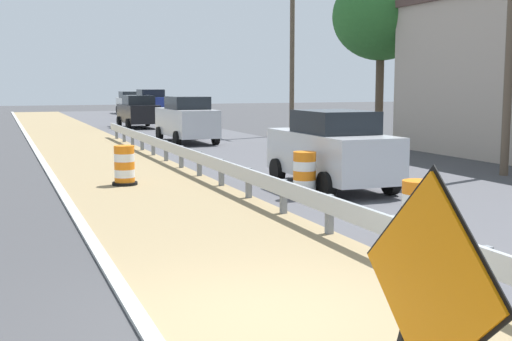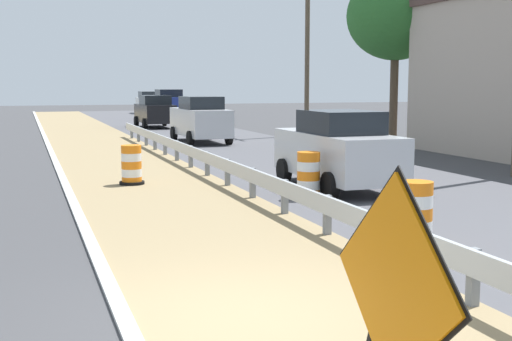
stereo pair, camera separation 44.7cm
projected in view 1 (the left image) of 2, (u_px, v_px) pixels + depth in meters
The scene contains 16 objects.
ground_plane at pixel (260, 317), 7.58m from camera, with size 160.00×160.00×0.00m, color #3D3D3F.
median_dirt_strip at pixel (326, 308), 7.88m from camera, with size 4.07×120.00×0.01m, color #8E7A56.
curb_near_edge at pixel (147, 332), 7.11m from camera, with size 0.20×120.00×0.11m, color #ADADA8.
guardrail_median at pixel (389, 228), 9.84m from camera, with size 0.18×50.50×0.71m.
warning_sign_diamond at pixel (429, 288), 5.12m from camera, with size 0.10×1.78×2.03m.
traffic_barrel_nearest at pixel (418, 215), 11.01m from camera, with size 0.69×0.69×1.06m.
traffic_barrel_close at pixel (304, 177), 15.42m from camera, with size 0.66×0.66×1.08m.
traffic_barrel_mid at pixel (124, 167), 17.45m from camera, with size 0.66×0.66×1.04m.
car_lead_near_lane at pixel (332, 149), 16.84m from camera, with size 1.96×4.40×1.97m.
car_trailing_near_lane at pixel (130, 103), 59.57m from camera, with size 1.95×4.78×1.97m.
car_lead_far_lane at pixel (186, 120), 30.13m from camera, with size 2.00×4.73×2.07m.
car_mid_far_lane at pixel (151, 104), 49.96m from camera, with size 2.11×4.64×2.23m.
car_trailing_far_lane at pixel (138, 112), 40.37m from camera, with size 2.05×4.34×1.95m.
utility_pole_near at pixel (512, 4), 18.75m from camera, with size 0.24×1.80×9.40m.
utility_pole_mid at pixel (292, 45), 33.81m from camera, with size 0.24×1.80×8.89m.
tree_roadside at pixel (381, 17), 29.28m from camera, with size 4.28×4.28×7.50m.
Camera 1 is at (-2.69, -6.79, 2.62)m, focal length 46.95 mm.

